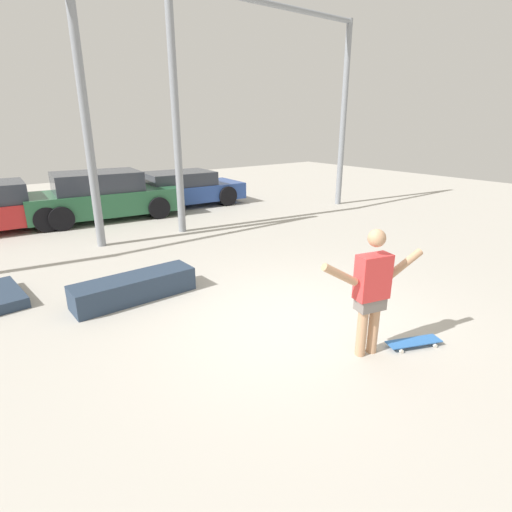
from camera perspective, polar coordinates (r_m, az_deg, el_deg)
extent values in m
plane|color=#B2ADA3|center=(6.17, 5.73, -9.32)|extent=(36.00, 36.00, 0.00)
cylinder|color=tan|center=(5.34, 14.92, -9.85)|extent=(0.13, 0.13, 0.79)
cylinder|color=tan|center=(5.45, 16.46, -9.41)|extent=(0.13, 0.13, 0.79)
cube|color=slate|center=(5.25, 16.01, -6.46)|extent=(0.40, 0.29, 0.17)
cube|color=#DB3838|center=(5.11, 16.36, -2.88)|extent=(0.47, 0.31, 0.57)
sphere|color=tan|center=(4.96, 16.88, 2.46)|extent=(0.22, 0.22, 0.22)
cylinder|color=tan|center=(4.79, 11.90, -2.63)|extent=(0.51, 0.22, 0.35)
cylinder|color=tan|center=(5.39, 20.51, -1.00)|extent=(0.51, 0.22, 0.35)
cube|color=#2D66B2|center=(5.91, 21.62, -11.30)|extent=(0.79, 0.48, 0.01)
cylinder|color=silver|center=(6.15, 22.96, -10.70)|extent=(0.06, 0.05, 0.05)
cylinder|color=silver|center=(6.00, 24.22, -11.61)|extent=(0.06, 0.05, 0.05)
cylinder|color=silver|center=(5.86, 18.85, -11.66)|extent=(0.06, 0.05, 0.05)
cylinder|color=silver|center=(5.71, 20.06, -12.66)|extent=(0.06, 0.05, 0.05)
cube|color=#28384C|center=(7.12, -16.96, -4.33)|extent=(2.06, 0.64, 0.41)
cylinder|color=gray|center=(10.07, -23.22, 17.94)|extent=(0.20, 0.20, 6.01)
cylinder|color=gray|center=(10.86, -11.42, 18.97)|extent=(0.20, 0.20, 6.01)
cylinder|color=gray|center=(14.85, 12.38, 18.75)|extent=(0.20, 0.20, 6.01)
cylinder|color=gray|center=(12.97, 2.56, 32.25)|extent=(6.36, 0.16, 0.16)
cylinder|color=black|center=(14.08, -28.69, 6.01)|extent=(0.70, 0.26, 0.69)
cylinder|color=black|center=(12.34, -27.75, 4.64)|extent=(0.70, 0.26, 0.69)
cube|color=#28603D|center=(13.31, -20.68, 7.31)|extent=(4.62, 2.26, 0.69)
cube|color=#2D333D|center=(13.18, -21.76, 9.88)|extent=(2.61, 1.91, 0.57)
cylinder|color=black|center=(14.50, -15.95, 7.86)|extent=(0.69, 0.29, 0.67)
cylinder|color=black|center=(12.83, -13.71, 6.71)|extent=(0.69, 0.29, 0.67)
cylinder|color=black|center=(14.03, -26.87, 6.22)|extent=(0.69, 0.29, 0.67)
cylinder|color=black|center=(12.30, -26.02, 4.83)|extent=(0.69, 0.29, 0.67)
cube|color=#284793|center=(14.65, -10.27, 8.93)|extent=(4.27, 2.01, 0.57)
cube|color=#2D333D|center=(14.51, -10.99, 10.83)|extent=(2.39, 1.76, 0.46)
cylinder|color=black|center=(15.98, -7.24, 9.41)|extent=(0.70, 0.26, 0.69)
cylinder|color=black|center=(14.49, -4.12, 8.56)|extent=(0.70, 0.26, 0.69)
cylinder|color=black|center=(15.02, -16.14, 8.23)|extent=(0.70, 0.26, 0.69)
cylinder|color=black|center=(13.42, -13.79, 7.25)|extent=(0.70, 0.26, 0.69)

